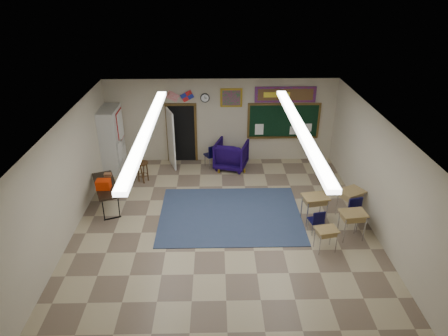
{
  "coord_description": "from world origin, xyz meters",
  "views": [
    {
      "loc": [
        -0.18,
        -8.77,
        6.32
      ],
      "look_at": [
        0.04,
        1.5,
        1.16
      ],
      "focal_mm": 32.0,
      "sensor_mm": 36.0,
      "label": 1
    }
  ],
  "objects_px": {
    "wingback_armchair": "(231,155)",
    "folding_table": "(107,194)",
    "student_desk_front_left": "(314,207)",
    "student_desk_front_right": "(350,202)",
    "wooden_stool": "(143,172)"
  },
  "relations": [
    {
      "from": "student_desk_front_right",
      "to": "folding_table",
      "type": "height_order",
      "value": "folding_table"
    },
    {
      "from": "student_desk_front_right",
      "to": "folding_table",
      "type": "relative_size",
      "value": 0.46
    },
    {
      "from": "wingback_armchair",
      "to": "student_desk_front_left",
      "type": "height_order",
      "value": "wingback_armchair"
    },
    {
      "from": "student_desk_front_right",
      "to": "wooden_stool",
      "type": "bearing_deg",
      "value": 132.51
    },
    {
      "from": "wingback_armchair",
      "to": "student_desk_front_right",
      "type": "distance_m",
      "value": 4.49
    },
    {
      "from": "wingback_armchair",
      "to": "folding_table",
      "type": "bearing_deg",
      "value": 50.6
    },
    {
      "from": "wingback_armchair",
      "to": "wooden_stool",
      "type": "relative_size",
      "value": 1.56
    },
    {
      "from": "student_desk_front_left",
      "to": "wooden_stool",
      "type": "xyz_separation_m",
      "value": [
        -5.08,
        2.45,
        -0.1
      ]
    },
    {
      "from": "wingback_armchair",
      "to": "wooden_stool",
      "type": "distance_m",
      "value": 3.09
    },
    {
      "from": "wingback_armchair",
      "to": "folding_table",
      "type": "xyz_separation_m",
      "value": [
        -3.74,
        -2.48,
        -0.1
      ]
    },
    {
      "from": "folding_table",
      "to": "wooden_stool",
      "type": "distance_m",
      "value": 1.71
    },
    {
      "from": "student_desk_front_left",
      "to": "student_desk_front_right",
      "type": "bearing_deg",
      "value": 4.19
    },
    {
      "from": "wingback_armchair",
      "to": "student_desk_front_left",
      "type": "bearing_deg",
      "value": 139.26
    },
    {
      "from": "folding_table",
      "to": "student_desk_front_right",
      "type": "bearing_deg",
      "value": -26.96
    },
    {
      "from": "wingback_armchair",
      "to": "student_desk_front_right",
      "type": "bearing_deg",
      "value": 152.88
    }
  ]
}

